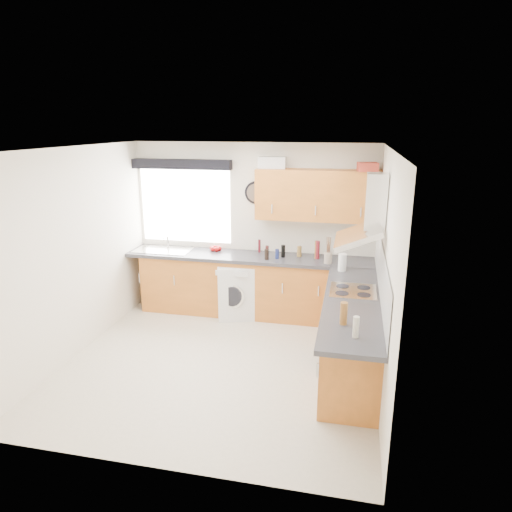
% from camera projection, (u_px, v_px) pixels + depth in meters
% --- Properties ---
extents(ground_plane, '(3.60, 3.60, 0.00)m').
position_uv_depth(ground_plane, '(221.00, 362.00, 5.47)').
color(ground_plane, beige).
extents(ceiling, '(3.60, 3.60, 0.02)m').
position_uv_depth(ceiling, '(216.00, 148.00, 4.77)').
color(ceiling, white).
rests_on(ceiling, wall_back).
extents(wall_back, '(3.60, 0.02, 2.50)m').
position_uv_depth(wall_back, '(253.00, 228.00, 6.81)').
color(wall_back, silver).
rests_on(wall_back, ground_plane).
extents(wall_front, '(3.60, 0.02, 2.50)m').
position_uv_depth(wall_front, '(150.00, 331.00, 3.43)').
color(wall_front, silver).
rests_on(wall_front, ground_plane).
extents(wall_left, '(0.02, 3.60, 2.50)m').
position_uv_depth(wall_left, '(75.00, 253.00, 5.48)').
color(wall_left, silver).
rests_on(wall_left, ground_plane).
extents(wall_right, '(0.02, 3.60, 2.50)m').
position_uv_depth(wall_right, '(384.00, 273.00, 4.76)').
color(wall_right, silver).
rests_on(wall_right, ground_plane).
extents(window, '(1.40, 0.02, 1.10)m').
position_uv_depth(window, '(185.00, 206.00, 6.93)').
color(window, silver).
rests_on(window, wall_back).
extents(window_blind, '(1.50, 0.18, 0.14)m').
position_uv_depth(window_blind, '(181.00, 164.00, 6.67)').
color(window_blind, black).
rests_on(window_blind, wall_back).
extents(splashback, '(0.01, 3.00, 0.54)m').
position_uv_depth(splashback, '(381.00, 271.00, 5.06)').
color(splashback, white).
rests_on(splashback, wall_right).
extents(base_cab_back, '(3.00, 0.58, 0.86)m').
position_uv_depth(base_cab_back, '(242.00, 286.00, 6.79)').
color(base_cab_back, '#A55B20').
rests_on(base_cab_back, ground_plane).
extents(base_cab_corner, '(0.60, 0.60, 0.86)m').
position_uv_depth(base_cab_corner, '(352.00, 294.00, 6.45)').
color(base_cab_corner, '#A55B20').
rests_on(base_cab_corner, ground_plane).
extents(base_cab_right, '(0.58, 2.10, 0.86)m').
position_uv_depth(base_cab_right, '(351.00, 336.00, 5.19)').
color(base_cab_right, '#A55B20').
rests_on(base_cab_right, ground_plane).
extents(worktop_back, '(3.60, 0.62, 0.05)m').
position_uv_depth(worktop_back, '(249.00, 257.00, 6.63)').
color(worktop_back, '#2B2A2E').
rests_on(worktop_back, base_cab_back).
extents(worktop_right, '(0.62, 2.42, 0.05)m').
position_uv_depth(worktop_right, '(353.00, 303.00, 4.92)').
color(worktop_right, '#2B2A2E').
rests_on(worktop_right, base_cab_right).
extents(sink, '(0.84, 0.46, 0.10)m').
position_uv_depth(sink, '(163.00, 248.00, 6.88)').
color(sink, silver).
rests_on(sink, worktop_back).
extents(oven, '(0.56, 0.58, 0.85)m').
position_uv_depth(oven, '(351.00, 330.00, 5.33)').
color(oven, black).
rests_on(oven, ground_plane).
extents(hob_plate, '(0.52, 0.52, 0.01)m').
position_uv_depth(hob_plate, '(353.00, 291.00, 5.19)').
color(hob_plate, silver).
rests_on(hob_plate, worktop_right).
extents(extractor_hood, '(0.52, 0.78, 0.66)m').
position_uv_depth(extractor_hood, '(367.00, 218.00, 4.93)').
color(extractor_hood, silver).
rests_on(extractor_hood, wall_right).
extents(upper_cabinets, '(1.70, 0.35, 0.70)m').
position_uv_depth(upper_cabinets, '(317.00, 195.00, 6.30)').
color(upper_cabinets, '#A55B20').
rests_on(upper_cabinets, wall_back).
extents(washing_machine, '(0.67, 0.66, 0.80)m').
position_uv_depth(washing_machine, '(236.00, 290.00, 6.70)').
color(washing_machine, silver).
rests_on(washing_machine, ground_plane).
extents(wall_clock, '(0.33, 0.04, 0.33)m').
position_uv_depth(wall_clock, '(256.00, 193.00, 6.61)').
color(wall_clock, black).
rests_on(wall_clock, wall_back).
extents(casserole, '(0.40, 0.30, 0.16)m').
position_uv_depth(casserole, '(272.00, 162.00, 6.40)').
color(casserole, silver).
rests_on(casserole, upper_cabinets).
extents(storage_box, '(0.28, 0.25, 0.11)m').
position_uv_depth(storage_box, '(368.00, 167.00, 5.96)').
color(storage_box, '#AE3626').
rests_on(storage_box, upper_cabinets).
extents(utensil_pot, '(0.12, 0.12, 0.15)m').
position_uv_depth(utensil_pot, '(328.00, 258.00, 6.23)').
color(utensil_pot, gray).
rests_on(utensil_pot, worktop_back).
extents(kitchen_roll, '(0.12, 0.12, 0.23)m').
position_uv_depth(kitchen_roll, '(342.00, 262.00, 5.90)').
color(kitchen_roll, silver).
rests_on(kitchen_roll, worktop_right).
extents(tomato_cluster, '(0.17, 0.17, 0.07)m').
position_uv_depth(tomato_cluster, '(216.00, 248.00, 6.86)').
color(tomato_cluster, '#B20D0D').
rests_on(tomato_cluster, worktop_back).
extents(jar_0, '(0.06, 0.06, 0.26)m').
position_uv_depth(jar_0, '(317.00, 250.00, 6.43)').
color(jar_0, maroon).
rests_on(jar_0, worktop_back).
extents(jar_1, '(0.04, 0.04, 0.22)m').
position_uv_depth(jar_1, '(328.00, 252.00, 6.39)').
color(jar_1, navy).
rests_on(jar_1, worktop_back).
extents(jar_2, '(0.05, 0.05, 0.14)m').
position_uv_depth(jar_2, '(277.00, 254.00, 6.45)').
color(jar_2, navy).
rests_on(jar_2, worktop_back).
extents(jar_3, '(0.06, 0.06, 0.26)m').
position_uv_depth(jar_3, '(317.00, 250.00, 6.43)').
color(jar_3, brown).
rests_on(jar_3, worktop_back).
extents(jar_4, '(0.06, 0.06, 0.18)m').
position_uv_depth(jar_4, '(283.00, 251.00, 6.52)').
color(jar_4, black).
rests_on(jar_4, worktop_back).
extents(jar_5, '(0.07, 0.07, 0.15)m').
position_uv_depth(jar_5, '(299.00, 251.00, 6.55)').
color(jar_5, olive).
rests_on(jar_5, worktop_back).
extents(jar_6, '(0.06, 0.06, 0.15)m').
position_uv_depth(jar_6, '(267.00, 254.00, 6.41)').
color(jar_6, black).
rests_on(jar_6, worktop_back).
extents(jar_7, '(0.04, 0.04, 0.19)m').
position_uv_depth(jar_7, '(259.00, 246.00, 6.76)').
color(jar_7, '#541119').
rests_on(jar_7, worktop_back).
extents(jar_8, '(0.05, 0.05, 0.19)m').
position_uv_depth(jar_8, '(267.00, 252.00, 6.43)').
color(jar_8, '#3A1714').
rests_on(jar_8, worktop_back).
extents(bottle_0, '(0.05, 0.05, 0.20)m').
position_uv_depth(bottle_0, '(356.00, 327.00, 4.05)').
color(bottle_0, '#BCB4A0').
rests_on(bottle_0, worktop_right).
extents(bottle_1, '(0.07, 0.07, 0.22)m').
position_uv_depth(bottle_1, '(344.00, 313.00, 4.32)').
color(bottle_1, brown).
rests_on(bottle_1, worktop_right).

